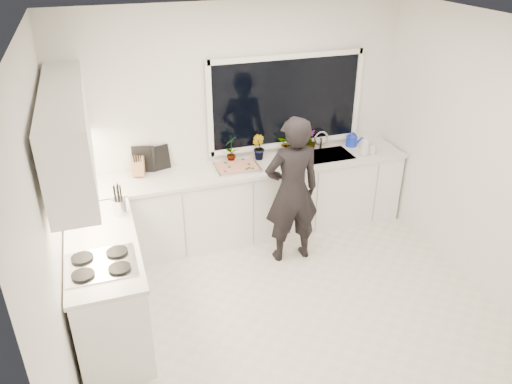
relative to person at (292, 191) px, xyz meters
name	(u,v)px	position (x,y,z in m)	size (l,w,h in m)	color
floor	(290,309)	(-0.34, -0.84, -0.86)	(4.00, 3.50, 0.02)	beige
wall_back	(237,122)	(-0.34, 0.92, 0.50)	(4.00, 0.02, 2.70)	white
wall_left	(49,227)	(-2.35, -0.84, 0.50)	(0.02, 3.50, 2.70)	white
wall_right	(483,158)	(1.67, -0.84, 0.50)	(0.02, 3.50, 2.70)	white
ceiling	(301,26)	(-0.34, -0.84, 1.86)	(4.00, 3.50, 0.02)	white
window	(286,102)	(0.26, 0.89, 0.70)	(1.80, 0.02, 1.00)	black
base_cabinets_back	(245,203)	(-0.34, 0.61, -0.41)	(3.92, 0.58, 0.88)	white
base_cabinets_left	(109,286)	(-2.01, -0.49, -0.41)	(0.58, 1.60, 0.88)	white
countertop_back	(245,168)	(-0.34, 0.60, 0.05)	(3.94, 0.62, 0.04)	silver
countertop_left	(101,244)	(-2.01, -0.49, 0.05)	(0.62, 1.60, 0.04)	silver
upper_cabinets	(68,130)	(-2.13, -0.14, 1.00)	(0.34, 2.10, 0.70)	white
sink	(327,159)	(0.71, 0.61, 0.02)	(0.58, 0.42, 0.14)	silver
faucet	(321,141)	(0.71, 0.81, 0.18)	(0.03, 0.03, 0.22)	silver
stovetop	(101,264)	(-2.03, -0.84, 0.09)	(0.56, 0.48, 0.03)	black
person	(292,191)	(0.00, 0.00, 0.00)	(0.62, 0.41, 1.69)	black
pizza_tray	(237,168)	(-0.44, 0.58, 0.09)	(0.50, 0.37, 0.03)	#BDBCC1
pizza	(237,166)	(-0.44, 0.58, 0.11)	(0.45, 0.32, 0.01)	#B2171F
watering_can	(351,141)	(1.12, 0.77, 0.14)	(0.14, 0.14, 0.13)	#1630CE
paper_towel_roll	(75,175)	(-2.19, 0.71, 0.20)	(0.11, 0.11, 0.26)	white
knife_block	(138,167)	(-1.53, 0.75, 0.18)	(0.13, 0.10, 0.22)	olive
utensil_crock	(119,207)	(-1.80, -0.04, 0.15)	(0.13, 0.13, 0.16)	#BBBBC0
picture_frame_large	(160,158)	(-1.27, 0.85, 0.21)	(0.22, 0.02, 0.28)	black
picture_frame_small	(144,159)	(-1.45, 0.85, 0.22)	(0.25, 0.02, 0.30)	black
herb_plants	(277,145)	(0.12, 0.77, 0.22)	(1.18, 0.33, 0.34)	#26662D
soap_bottles	(367,145)	(1.16, 0.46, 0.20)	(0.25, 0.15, 0.28)	#D8BF66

